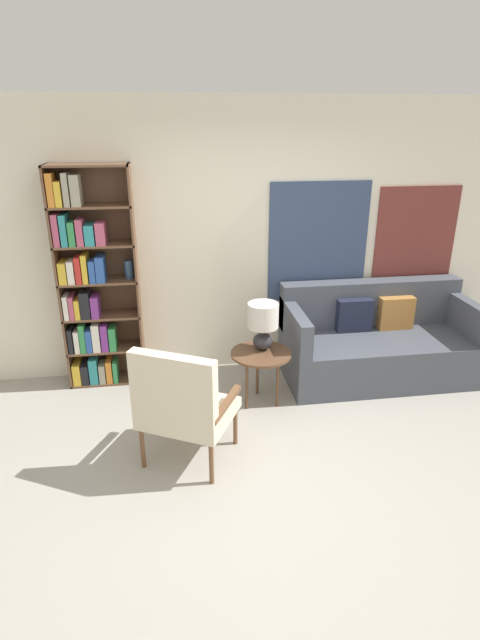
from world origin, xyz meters
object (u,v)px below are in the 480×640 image
bookshelf (91,286)px  couch (377,343)px  table_lamp (263,321)px  side_table (261,358)px  armchair (182,403)px

bookshelf → couch: 2.90m
table_lamp → side_table: bearing=-110.5°
couch → bookshelf: bearing=174.7°
bookshelf → side_table: bookshelf is taller
bookshelf → armchair: size_ratio=2.15×
couch → table_lamp: bearing=-165.7°
armchair → table_lamp: armchair is taller
side_table → table_lamp: size_ratio=1.24×
couch → table_lamp: table_lamp is taller
bookshelf → side_table: (1.52, -0.66, -0.54)m
armchair → side_table: 1.10m
couch → armchair: bearing=-149.5°
bookshelf → side_table: size_ratio=3.85×
bookshelf → couch: (2.81, -0.26, -0.67)m
bookshelf → armchair: 1.72m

